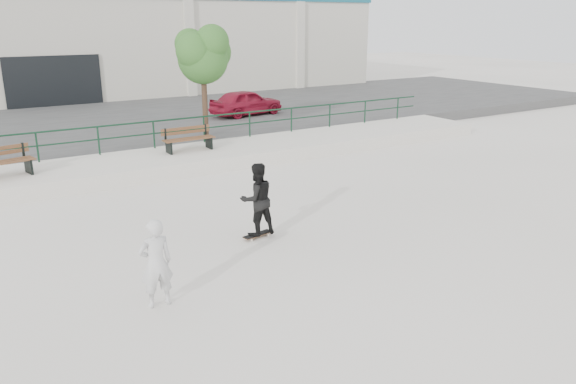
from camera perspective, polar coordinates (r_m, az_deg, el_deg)
ground at (r=11.81m, az=-0.32°, el=-8.31°), size 120.00×120.00×0.00m
ledge at (r=19.99m, az=-14.80°, el=2.61°), size 30.00×3.00×0.50m
parking_strip at (r=28.06m, az=-20.15°, el=6.21°), size 60.00×14.00×0.50m
railing at (r=21.00m, az=-16.10°, el=5.97°), size 28.00×0.06×1.03m
commercial_building at (r=41.45m, az=-25.16°, el=14.92°), size 44.20×16.33×8.00m
bench_right at (r=20.69m, az=-10.10°, el=5.32°), size 1.88×0.58×0.86m
tree at (r=22.94m, az=-8.60°, el=13.79°), size 2.48×2.20×4.41m
red_car at (r=28.17m, az=-4.27°, el=9.08°), size 3.94×2.08×1.28m
skateboard at (r=13.67m, az=-3.11°, el=-4.34°), size 0.80×0.34×0.09m
standing_skater at (r=13.36m, az=-3.17°, el=-0.73°), size 0.88×0.69×1.77m
seated_skater at (r=10.52m, az=-13.28°, el=-7.05°), size 0.63×0.42×1.69m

